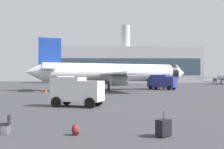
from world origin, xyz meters
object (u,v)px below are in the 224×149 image
(safety_cone_near, at_px, (160,88))
(traveller_backpack, at_px, (76,130))
(safety_cone_far, at_px, (81,88))
(safety_cone_outer, at_px, (43,90))
(safety_cone_mid, at_px, (46,91))
(rolling_suitcase, at_px, (163,128))
(fuel_truck, at_px, (162,81))
(airplane_at_gate, at_px, (113,73))
(cargo_van, at_px, (77,90))
(service_truck, at_px, (69,83))
(gate_chair, at_px, (6,123))

(safety_cone_near, relative_size, traveller_backpack, 1.44)
(safety_cone_far, height_order, safety_cone_outer, safety_cone_outer)
(safety_cone_near, relative_size, safety_cone_outer, 0.83)
(safety_cone_mid, height_order, rolling_suitcase, rolling_suitcase)
(fuel_truck, relative_size, safety_cone_mid, 9.97)
(airplane_at_gate, xyz_separation_m, traveller_backpack, (-2.55, -44.71, -3.42))
(cargo_van, xyz_separation_m, safety_cone_outer, (-9.08, 24.60, -1.04))
(safety_cone_near, xyz_separation_m, traveller_backpack, (-12.93, -46.58, -0.11))
(safety_cone_near, bearing_deg, safety_cone_far, -174.59)
(service_truck, bearing_deg, rolling_suitcase, -75.60)
(airplane_at_gate, relative_size, traveller_backpack, 72.97)
(safety_cone_far, relative_size, rolling_suitcase, 0.54)
(safety_cone_mid, bearing_deg, fuel_truck, 26.48)
(fuel_truck, relative_size, traveller_backpack, 13.01)
(rolling_suitcase, xyz_separation_m, gate_chair, (-6.97, 0.61, 0.11))
(cargo_van, height_order, traveller_backpack, cargo_van)
(gate_chair, bearing_deg, cargo_van, 80.90)
(airplane_at_gate, xyz_separation_m, safety_cone_mid, (-11.80, -10.81, -3.35))
(cargo_van, xyz_separation_m, safety_cone_mid, (-7.93, 22.25, -1.14))
(cargo_van, distance_m, traveller_backpack, 11.80)
(cargo_van, relative_size, safety_cone_far, 8.09)
(service_truck, height_order, safety_cone_near, service_truck)
(cargo_van, height_order, safety_cone_mid, cargo_van)
(traveller_backpack, bearing_deg, safety_cone_near, 74.49)
(safety_cone_outer, bearing_deg, fuel_truck, 20.48)
(airplane_at_gate, xyz_separation_m, safety_cone_far, (-6.94, 0.23, -3.37))
(safety_cone_outer, xyz_separation_m, rolling_suitcase, (14.22, -36.63, -0.02))
(cargo_van, height_order, safety_cone_near, cargo_van)
(safety_cone_mid, distance_m, safety_cone_far, 12.06)
(rolling_suitcase, bearing_deg, safety_cone_far, 100.27)
(safety_cone_near, xyz_separation_m, safety_cone_far, (-17.32, -1.64, -0.05))
(cargo_van, height_order, safety_cone_outer, cargo_van)
(gate_chair, bearing_deg, traveller_backpack, -4.25)
(safety_cone_far, bearing_deg, service_truck, -100.23)
(fuel_truck, xyz_separation_m, safety_cone_far, (-17.44, -0.07, -1.48))
(safety_cone_mid, bearing_deg, rolling_suitcase, -69.13)
(fuel_truck, bearing_deg, gate_chair, -109.90)
(service_truck, relative_size, cargo_van, 1.10)
(rolling_suitcase, bearing_deg, safety_cone_outer, 111.21)
(gate_chair, bearing_deg, safety_cone_far, 91.58)
(service_truck, bearing_deg, gate_chair, -85.89)
(cargo_van, bearing_deg, safety_cone_near, 67.80)
(safety_cone_mid, bearing_deg, safety_cone_near, 29.75)
(safety_cone_far, relative_size, safety_cone_outer, 0.71)
(safety_cone_mid, xyz_separation_m, gate_chair, (6.10, -33.67, 0.19))
(gate_chair, bearing_deg, safety_cone_mid, 100.27)
(service_truck, height_order, safety_cone_mid, service_truck)
(service_truck, distance_m, traveller_backpack, 37.58)
(safety_cone_mid, bearing_deg, service_truck, 42.89)
(cargo_van, bearing_deg, safety_cone_far, 95.26)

